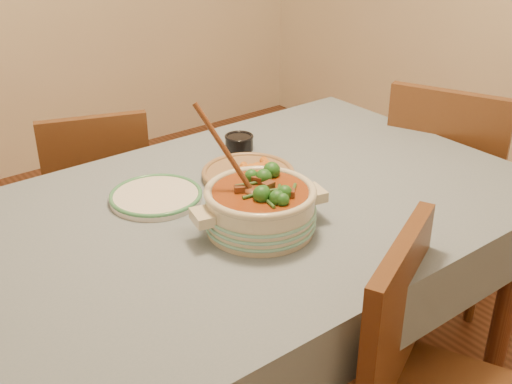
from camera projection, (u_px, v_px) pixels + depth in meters
dining_table at (249, 232)px, 1.85m from camera, size 1.68×1.08×0.76m
stew_casserole at (260, 204)px, 1.65m from camera, size 0.37×0.34×0.34m
white_plate at (156, 196)px, 1.82m from camera, size 0.34×0.34×0.02m
condiment_bowl at (239, 142)px, 2.14m from camera, size 0.11×0.11×0.05m
fried_plate at (248, 172)px, 1.95m from camera, size 0.35×0.35×0.05m
chair_far at (99, 195)px, 2.48m from camera, size 0.49×0.49×0.82m
chair_right at (446, 182)px, 2.47m from camera, size 0.56×0.56×0.91m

